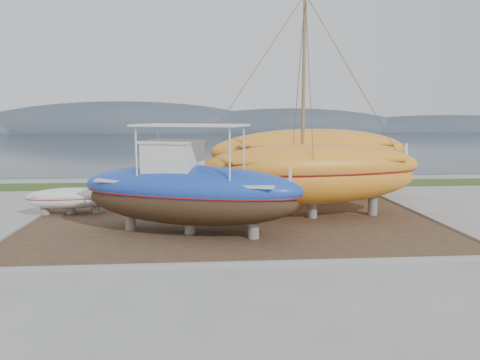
{
  "coord_description": "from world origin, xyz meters",
  "views": [
    {
      "loc": [
        -1.35,
        -16.46,
        4.78
      ],
      "look_at": [
        0.28,
        4.0,
        1.95
      ],
      "focal_mm": 35.0,
      "sensor_mm": 36.0,
      "label": 1
    }
  ],
  "objects_px": {
    "orange_sailboat": "(314,110)",
    "orange_bare_hull": "(312,165)",
    "blue_caique": "(189,180)",
    "white_dinghy": "(70,201)"
  },
  "relations": [
    {
      "from": "orange_sailboat",
      "to": "orange_bare_hull",
      "type": "xyz_separation_m",
      "value": [
        1.14,
        5.02,
        -3.05
      ]
    },
    {
      "from": "blue_caique",
      "to": "orange_sailboat",
      "type": "distance_m",
      "value": 6.76
    },
    {
      "from": "white_dinghy",
      "to": "orange_sailboat",
      "type": "bearing_deg",
      "value": -15.92
    },
    {
      "from": "blue_caique",
      "to": "orange_sailboat",
      "type": "relative_size",
      "value": 0.87
    },
    {
      "from": "orange_bare_hull",
      "to": "blue_caique",
      "type": "bearing_deg",
      "value": -143.24
    },
    {
      "from": "orange_bare_hull",
      "to": "white_dinghy",
      "type": "bearing_deg",
      "value": -177.43
    },
    {
      "from": "blue_caique",
      "to": "orange_bare_hull",
      "type": "relative_size",
      "value": 0.77
    },
    {
      "from": "blue_caique",
      "to": "orange_bare_hull",
      "type": "height_order",
      "value": "blue_caique"
    },
    {
      "from": "blue_caique",
      "to": "white_dinghy",
      "type": "relative_size",
      "value": 2.24
    },
    {
      "from": "blue_caique",
      "to": "white_dinghy",
      "type": "height_order",
      "value": "blue_caique"
    }
  ]
}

